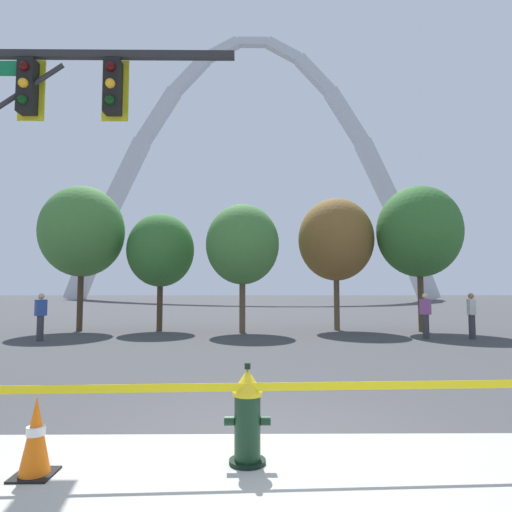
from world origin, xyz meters
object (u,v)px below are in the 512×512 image
pedestrian_walking_right (41,316)px  pedestrian_walking_left (426,315)px  fire_hydrant (247,416)px  traffic_cone_by_hydrant (36,437)px  monument_arch (253,179)px  traffic_signal_gantry (9,145)px  pedestrian_standing_center (472,315)px

pedestrian_walking_right → pedestrian_walking_left: bearing=2.3°
fire_hydrant → pedestrian_walking_left: bearing=60.7°
traffic_cone_by_hydrant → pedestrian_walking_right: (-5.08, 10.68, 0.46)m
traffic_cone_by_hydrant → pedestrian_walking_left: 13.85m
pedestrian_walking_left → monument_arch: bearing=95.9°
traffic_signal_gantry → pedestrian_walking_right: size_ratio=3.77×
fire_hydrant → traffic_signal_gantry: (-3.91, 2.52, 3.60)m
fire_hydrant → pedestrian_standing_center: pedestrian_standing_center is taller
fire_hydrant → traffic_cone_by_hydrant: fire_hydrant is taller
traffic_cone_by_hydrant → traffic_signal_gantry: 5.04m
pedestrian_walking_left → pedestrian_standing_center: bearing=-4.4°
traffic_signal_gantry → monument_arch: size_ratio=0.10×
pedestrian_standing_center → pedestrian_walking_right: (-14.76, -0.42, 0.00)m
monument_arch → pedestrian_walking_right: (-7.25, -58.38, -19.60)m
traffic_cone_by_hydrant → pedestrian_walking_left: (8.12, 11.22, 0.46)m
fire_hydrant → pedestrian_walking_right: bearing=124.1°
pedestrian_walking_left → pedestrian_standing_center: same height
traffic_signal_gantry → pedestrian_walking_left: bearing=40.0°
monument_arch → pedestrian_walking_left: (5.95, -57.84, -19.60)m
monument_arch → pedestrian_standing_center: bearing=-82.6°
monument_arch → pedestrian_standing_center: monument_arch is taller
traffic_signal_gantry → pedestrian_walking_right: 9.09m
monument_arch → pedestrian_standing_center: (7.51, -57.96, -19.60)m
fire_hydrant → pedestrian_walking_right: 12.58m
pedestrian_standing_center → pedestrian_walking_right: size_ratio=1.00×
traffic_cone_by_hydrant → pedestrian_walking_left: bearing=54.1°
pedestrian_walking_right → pedestrian_standing_center: bearing=1.6°
monument_arch → traffic_signal_gantry: bearing=-93.5°
fire_hydrant → pedestrian_standing_center: size_ratio=0.62×
traffic_cone_by_hydrant → pedestrian_walking_right: bearing=115.4°
pedestrian_walking_left → pedestrian_standing_center: 1.57m
traffic_cone_by_hydrant → monument_arch: monument_arch is taller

